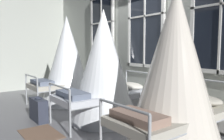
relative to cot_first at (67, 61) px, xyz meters
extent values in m
plane|color=slate|center=(1.78, -0.18, -1.10)|extent=(16.05, 16.05, 0.00)
cube|color=#B2B7AD|center=(1.78, 1.16, 0.53)|extent=(8.89, 0.10, 3.26)
cube|color=black|center=(0.05, 1.05, 0.86)|extent=(1.11, 0.02, 1.89)
cube|color=silver|center=(0.05, 1.05, -0.05)|extent=(1.11, 0.06, 0.07)
cube|color=silver|center=(-0.47, 1.05, 0.86)|extent=(0.07, 0.06, 1.89)
cube|color=silver|center=(0.57, 1.05, 0.86)|extent=(0.07, 0.06, 1.89)
cube|color=silver|center=(0.05, 1.05, 0.86)|extent=(0.04, 0.06, 1.89)
cube|color=silver|center=(0.05, 1.05, 1.05)|extent=(1.11, 0.06, 0.04)
cube|color=black|center=(1.78, 1.05, 0.86)|extent=(1.11, 0.02, 1.89)
cube|color=silver|center=(1.78, 1.05, -0.05)|extent=(1.11, 0.06, 0.07)
cube|color=silver|center=(1.26, 1.05, 0.86)|extent=(0.07, 0.06, 1.89)
cube|color=silver|center=(2.30, 1.05, 0.86)|extent=(0.07, 0.06, 1.89)
cube|color=silver|center=(1.78, 1.05, 0.86)|extent=(0.04, 0.06, 1.89)
cube|color=silver|center=(1.78, 1.05, 1.05)|extent=(1.11, 0.06, 0.04)
cube|color=black|center=(3.50, 1.05, 0.86)|extent=(1.11, 0.02, 1.89)
cube|color=silver|center=(3.50, 1.05, -0.05)|extent=(1.11, 0.06, 0.07)
cube|color=silver|center=(2.98, 1.05, 0.86)|extent=(0.07, 0.06, 1.89)
cube|color=silver|center=(3.50, 1.05, 0.86)|extent=(0.04, 0.06, 1.89)
cube|color=silver|center=(3.50, 1.05, 1.05)|extent=(1.11, 0.06, 0.04)
cube|color=silver|center=(1.78, 1.03, -0.85)|extent=(4.06, 0.10, 0.36)
cylinder|color=#9EA3A8|center=(-0.44, 0.93, -0.64)|extent=(0.04, 0.04, 0.91)
cylinder|color=#9EA3A8|center=(0.43, 0.94, -0.64)|extent=(0.04, 0.04, 0.91)
cylinder|color=#9EA3A8|center=(-0.43, -0.94, -0.71)|extent=(0.04, 0.04, 0.78)
cylinder|color=#9EA3A8|center=(0.44, -0.94, -0.71)|extent=(0.04, 0.04, 0.78)
cylinder|color=#9EA3A8|center=(-0.43, 0.00, -0.65)|extent=(0.04, 1.88, 0.03)
cylinder|color=#9EA3A8|center=(0.43, 0.00, -0.65)|extent=(0.04, 1.88, 0.03)
cylinder|color=#9EA3A8|center=(-0.01, 0.94, -0.19)|extent=(0.86, 0.04, 0.03)
cylinder|color=#9EA3A8|center=(0.01, -0.94, -0.32)|extent=(0.86, 0.04, 0.03)
cube|color=#B7B2A3|center=(0.00, 0.00, -0.60)|extent=(0.89, 1.90, 0.11)
ellipsoid|color=beige|center=(0.00, 0.70, -0.47)|extent=(0.66, 0.40, 0.14)
cube|color=slate|center=(0.00, -0.68, -0.49)|extent=(0.71, 0.36, 0.10)
cone|color=white|center=(0.00, 0.00, 0.03)|extent=(1.38, 1.38, 2.26)
cylinder|color=#9EA3A8|center=(1.35, 0.88, -0.64)|extent=(0.04, 0.04, 0.91)
cylinder|color=#9EA3A8|center=(2.21, 0.87, -0.64)|extent=(0.04, 0.04, 0.91)
cylinder|color=#9EA3A8|center=(1.34, -1.00, -0.71)|extent=(0.04, 0.04, 0.78)
cylinder|color=#9EA3A8|center=(2.20, -1.01, -0.71)|extent=(0.04, 0.04, 0.78)
cylinder|color=#9EA3A8|center=(1.34, -0.06, -0.65)|extent=(0.04, 1.88, 0.03)
cylinder|color=#9EA3A8|center=(2.21, -0.07, -0.65)|extent=(0.04, 1.88, 0.03)
cylinder|color=#9EA3A8|center=(1.78, 0.87, -0.19)|extent=(0.86, 0.04, 0.03)
cylinder|color=#9EA3A8|center=(1.77, -1.00, -0.32)|extent=(0.86, 0.04, 0.03)
cube|color=silver|center=(1.77, -0.06, -0.60)|extent=(0.89, 1.90, 0.11)
ellipsoid|color=silver|center=(1.78, 0.63, -0.47)|extent=(0.66, 0.40, 0.14)
cube|color=slate|center=(1.77, -0.74, -0.49)|extent=(0.71, 0.36, 0.10)
cone|color=white|center=(1.77, -0.06, 0.00)|extent=(1.38, 1.38, 2.19)
cylinder|color=#9EA3A8|center=(3.02, 0.89, -0.64)|extent=(0.04, 0.04, 0.91)
cylinder|color=#9EA3A8|center=(3.06, -0.99, -0.71)|extent=(0.04, 0.04, 0.78)
cylinder|color=#9EA3A8|center=(3.04, -0.05, -0.65)|extent=(0.07, 1.88, 0.03)
cylinder|color=#9EA3A8|center=(3.90, -0.03, -0.65)|extent=(0.07, 1.88, 0.03)
cylinder|color=#9EA3A8|center=(3.45, 0.90, -0.19)|extent=(0.86, 0.05, 0.03)
cylinder|color=#9EA3A8|center=(3.49, -0.98, -0.32)|extent=(0.86, 0.05, 0.03)
cube|color=#B7B2A3|center=(3.47, -0.04, -0.60)|extent=(0.92, 1.91, 0.11)
ellipsoid|color=#B7B2A3|center=(3.46, 0.66, -0.47)|extent=(0.67, 0.41, 0.14)
cube|color=gray|center=(3.49, -0.72, -0.49)|extent=(0.71, 0.37, 0.10)
cone|color=silver|center=(3.47, -0.04, 0.05)|extent=(1.38, 1.38, 2.29)
cube|color=brown|center=(1.78, -1.35, -1.09)|extent=(0.80, 0.56, 0.01)
cube|color=#2D3342|center=(1.04, -1.13, -0.88)|extent=(0.56, 0.20, 0.44)
cube|color=tan|center=(1.04, -1.02, -0.88)|extent=(0.50, 0.01, 0.03)
torus|color=#2D3342|center=(1.04, -1.13, -0.64)|extent=(0.14, 0.14, 0.02)
camera|label=1|loc=(5.48, -2.58, 0.34)|focal=36.73mm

